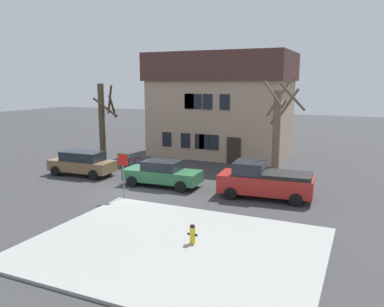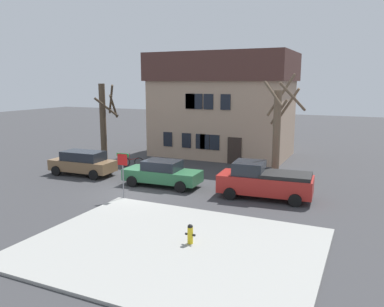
{
  "view_description": "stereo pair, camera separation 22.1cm",
  "coord_description": "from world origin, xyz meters",
  "px_view_note": "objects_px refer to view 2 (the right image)",
  "views": [
    {
      "loc": [
        11.84,
        -18.36,
        6.33
      ],
      "look_at": [
        2.17,
        3.15,
        1.97
      ],
      "focal_mm": 36.35,
      "sensor_mm": 36.0,
      "label": 1
    },
    {
      "loc": [
        12.04,
        -18.26,
        6.33
      ],
      "look_at": [
        2.17,
        3.15,
        1.97
      ],
      "focal_mm": 36.35,
      "sensor_mm": 36.0,
      "label": 2
    }
  ],
  "objects_px": {
    "car_brown_wagon": "(83,163)",
    "fire_hydrant": "(190,233)",
    "building_main": "(222,104)",
    "pickup_truck_red": "(264,181)",
    "tree_bare_mid": "(278,129)",
    "car_green_sedan": "(162,173)",
    "tree_bare_near": "(104,120)",
    "bicycle_leaning": "(132,162)",
    "street_sign_pole": "(123,167)"
  },
  "relations": [
    {
      "from": "building_main",
      "to": "bicycle_leaning",
      "type": "height_order",
      "value": "building_main"
    },
    {
      "from": "car_green_sedan",
      "to": "bicycle_leaning",
      "type": "distance_m",
      "value": 6.16
    },
    {
      "from": "tree_bare_near",
      "to": "bicycle_leaning",
      "type": "height_order",
      "value": "tree_bare_near"
    },
    {
      "from": "car_brown_wagon",
      "to": "street_sign_pole",
      "type": "distance_m",
      "value": 6.95
    },
    {
      "from": "tree_bare_near",
      "to": "pickup_truck_red",
      "type": "distance_m",
      "value": 15.69
    },
    {
      "from": "building_main",
      "to": "pickup_truck_red",
      "type": "distance_m",
      "value": 13.5
    },
    {
      "from": "car_brown_wagon",
      "to": "fire_hydrant",
      "type": "height_order",
      "value": "car_brown_wagon"
    },
    {
      "from": "pickup_truck_red",
      "to": "street_sign_pole",
      "type": "distance_m",
      "value": 7.76
    },
    {
      "from": "street_sign_pole",
      "to": "car_green_sedan",
      "type": "bearing_deg",
      "value": 81.5
    },
    {
      "from": "building_main",
      "to": "street_sign_pole",
      "type": "height_order",
      "value": "building_main"
    },
    {
      "from": "fire_hydrant",
      "to": "pickup_truck_red",
      "type": "bearing_deg",
      "value": 82.64
    },
    {
      "from": "building_main",
      "to": "car_brown_wagon",
      "type": "bearing_deg",
      "value": -118.4
    },
    {
      "from": "car_green_sedan",
      "to": "tree_bare_mid",
      "type": "bearing_deg",
      "value": 34.54
    },
    {
      "from": "car_green_sedan",
      "to": "street_sign_pole",
      "type": "relative_size",
      "value": 1.87
    },
    {
      "from": "tree_bare_near",
      "to": "bicycle_leaning",
      "type": "distance_m",
      "value": 4.8
    },
    {
      "from": "tree_bare_mid",
      "to": "car_green_sedan",
      "type": "relative_size",
      "value": 1.42
    },
    {
      "from": "tree_bare_near",
      "to": "car_green_sedan",
      "type": "relative_size",
      "value": 1.28
    },
    {
      "from": "tree_bare_mid",
      "to": "fire_hydrant",
      "type": "height_order",
      "value": "tree_bare_mid"
    },
    {
      "from": "tree_bare_near",
      "to": "tree_bare_mid",
      "type": "relative_size",
      "value": 0.9
    },
    {
      "from": "car_brown_wagon",
      "to": "street_sign_pole",
      "type": "bearing_deg",
      "value": -31.94
    },
    {
      "from": "fire_hydrant",
      "to": "bicycle_leaning",
      "type": "relative_size",
      "value": 0.48
    },
    {
      "from": "car_green_sedan",
      "to": "pickup_truck_red",
      "type": "bearing_deg",
      "value": 1.22
    },
    {
      "from": "building_main",
      "to": "street_sign_pole",
      "type": "xyz_separation_m",
      "value": [
        -0.16,
        -14.74,
        -2.64
      ]
    },
    {
      "from": "car_brown_wagon",
      "to": "car_green_sedan",
      "type": "xyz_separation_m",
      "value": [
        6.36,
        -0.23,
        -0.06
      ]
    },
    {
      "from": "car_brown_wagon",
      "to": "street_sign_pole",
      "type": "relative_size",
      "value": 1.79
    },
    {
      "from": "building_main",
      "to": "tree_bare_near",
      "type": "bearing_deg",
      "value": -142.74
    },
    {
      "from": "building_main",
      "to": "tree_bare_mid",
      "type": "relative_size",
      "value": 1.73
    },
    {
      "from": "car_green_sedan",
      "to": "fire_hydrant",
      "type": "bearing_deg",
      "value": -54.14
    },
    {
      "from": "tree_bare_near",
      "to": "fire_hydrant",
      "type": "xyz_separation_m",
      "value": [
        13.66,
        -12.69,
        -2.76
      ]
    },
    {
      "from": "street_sign_pole",
      "to": "fire_hydrant",
      "type": "bearing_deg",
      "value": -34.26
    },
    {
      "from": "street_sign_pole",
      "to": "bicycle_leaning",
      "type": "bearing_deg",
      "value": 120.26
    },
    {
      "from": "building_main",
      "to": "pickup_truck_red",
      "type": "relative_size",
      "value": 2.28
    },
    {
      "from": "tree_bare_near",
      "to": "tree_bare_mid",
      "type": "bearing_deg",
      "value": -4.34
    },
    {
      "from": "building_main",
      "to": "tree_bare_near",
      "type": "distance_m",
      "value": 10.06
    },
    {
      "from": "tree_bare_near",
      "to": "pickup_truck_red",
      "type": "xyz_separation_m",
      "value": [
        14.64,
        -5.15,
        -2.33
      ]
    },
    {
      "from": "building_main",
      "to": "fire_hydrant",
      "type": "distance_m",
      "value": 19.98
    },
    {
      "from": "pickup_truck_red",
      "to": "bicycle_leaning",
      "type": "xyz_separation_m",
      "value": [
        -11.1,
        3.75,
        -0.59
      ]
    },
    {
      "from": "car_green_sedan",
      "to": "pickup_truck_red",
      "type": "distance_m",
      "value": 6.34
    },
    {
      "from": "tree_bare_mid",
      "to": "bicycle_leaning",
      "type": "relative_size",
      "value": 4.18
    },
    {
      "from": "pickup_truck_red",
      "to": "tree_bare_near",
      "type": "bearing_deg",
      "value": 160.63
    },
    {
      "from": "pickup_truck_red",
      "to": "bicycle_leaning",
      "type": "relative_size",
      "value": 3.18
    },
    {
      "from": "car_green_sedan",
      "to": "fire_hydrant",
      "type": "relative_size",
      "value": 6.1
    },
    {
      "from": "tree_bare_mid",
      "to": "pickup_truck_red",
      "type": "height_order",
      "value": "tree_bare_mid"
    },
    {
      "from": "car_green_sedan",
      "to": "bicycle_leaning",
      "type": "xyz_separation_m",
      "value": [
        -4.77,
        3.88,
        -0.44
      ]
    },
    {
      "from": "pickup_truck_red",
      "to": "bicycle_leaning",
      "type": "bearing_deg",
      "value": 161.35
    },
    {
      "from": "car_brown_wagon",
      "to": "car_green_sedan",
      "type": "bearing_deg",
      "value": -2.07
    },
    {
      "from": "tree_bare_near",
      "to": "building_main",
      "type": "bearing_deg",
      "value": 37.26
    },
    {
      "from": "building_main",
      "to": "car_green_sedan",
      "type": "relative_size",
      "value": 2.46
    },
    {
      "from": "tree_bare_near",
      "to": "fire_hydrant",
      "type": "height_order",
      "value": "tree_bare_near"
    },
    {
      "from": "building_main",
      "to": "car_brown_wagon",
      "type": "height_order",
      "value": "building_main"
    }
  ]
}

